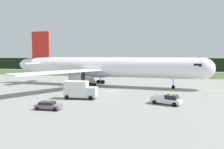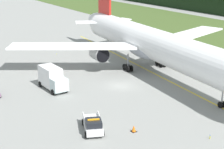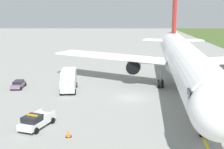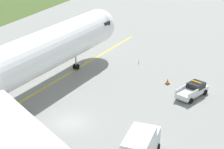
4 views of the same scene
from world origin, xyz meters
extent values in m
plane|color=gray|center=(0.00, 0.00, 0.00)|extent=(320.00, 320.00, 0.00)
cube|color=#415725|center=(0.00, 51.88, 0.02)|extent=(320.00, 33.76, 0.04)
cube|color=black|center=(0.00, 78.56, 3.78)|extent=(288.00, 4.46, 7.55)
cube|color=yellow|center=(-3.10, 9.09, 0.00)|extent=(78.00, 7.55, 0.01)
cylinder|color=white|center=(-3.10, 9.09, 5.50)|extent=(49.26, 10.13, 5.63)
ellipsoid|color=white|center=(22.39, 6.72, 5.50)|extent=(6.68, 6.17, 5.63)
ellipsoid|color=white|center=(-29.14, 11.51, 5.92)|extent=(9.35, 5.03, 4.22)
ellipsoid|color=#A2A8B5|center=(-5.53, 9.32, 3.95)|extent=(12.02, 6.95, 3.09)
cube|color=black|center=(21.07, 6.84, 6.49)|extent=(2.29, 5.49, 0.70)
cube|color=white|center=(-9.73, 22.76, 4.80)|extent=(12.76, 24.15, 0.35)
cylinder|color=#A6A6A6|center=(-7.68, 18.24, 3.46)|extent=(3.75, 3.10, 2.79)
cylinder|color=black|center=(-5.88, 18.08, 3.46)|extent=(0.36, 2.56, 2.56)
cube|color=white|center=(-12.13, -3.12, 4.80)|extent=(16.36, 23.20, 0.35)
cylinder|color=#A6A6A6|center=(-9.29, 0.94, 3.46)|extent=(3.75, 3.10, 2.79)
cylinder|color=black|center=(-7.49, 0.77, 3.46)|extent=(0.36, 2.56, 2.56)
cube|color=red|center=(-25.58, 11.18, 11.57)|extent=(6.31, 1.02, 9.89)
cube|color=white|center=(-25.76, 14.72, 6.49)|extent=(4.56, 7.15, 0.28)
cube|color=white|center=(-26.41, 7.73, 6.49)|extent=(5.55, 7.34, 0.28)
cylinder|color=gray|center=(15.42, 7.37, 1.79)|extent=(0.20, 0.20, 2.69)
cylinder|color=black|center=(15.45, 7.63, 0.45)|extent=(0.92, 0.30, 0.90)
cylinder|color=black|center=(15.40, 7.11, 0.45)|extent=(0.92, 0.30, 0.90)
cylinder|color=gray|center=(-6.19, 13.05, 1.94)|extent=(0.28, 0.28, 2.69)
cylinder|color=black|center=(-5.53, 12.64, 0.60)|extent=(1.22, 0.41, 1.20)
cylinder|color=black|center=(-5.46, 13.33, 0.60)|extent=(1.22, 0.41, 1.20)
cylinder|color=black|center=(-6.92, 12.77, 0.60)|extent=(1.22, 0.41, 1.20)
cylinder|color=black|center=(-6.86, 13.46, 0.60)|extent=(1.22, 0.41, 1.20)
cylinder|color=gray|center=(-6.87, 5.77, 1.94)|extent=(0.28, 0.28, 2.69)
cylinder|color=black|center=(-6.14, 6.05, 0.60)|extent=(1.22, 0.41, 1.20)
cylinder|color=black|center=(-6.20, 5.35, 0.60)|extent=(1.22, 0.41, 1.20)
cylinder|color=black|center=(-7.53, 6.18, 0.60)|extent=(1.22, 0.41, 1.20)
cylinder|color=black|center=(-7.60, 5.48, 0.60)|extent=(1.22, 0.41, 1.20)
cube|color=silver|center=(12.81, -11.91, 0.73)|extent=(5.63, 3.75, 0.70)
cube|color=black|center=(13.69, -12.24, 1.43)|extent=(2.62, 2.49, 0.70)
cube|color=silver|center=(11.97, -10.56, 1.31)|extent=(2.40, 0.98, 0.45)
cube|color=silver|center=(11.29, -12.37, 1.31)|extent=(2.40, 0.98, 0.45)
cube|color=orange|center=(13.69, -12.24, 1.86)|extent=(0.69, 1.41, 0.16)
cylinder|color=black|center=(14.84, -11.56, 0.38)|extent=(0.80, 0.49, 0.76)
cylinder|color=black|center=(14.12, -13.51, 0.38)|extent=(0.80, 0.49, 0.76)
cylinder|color=black|center=(11.50, -10.31, 0.38)|extent=(0.80, 0.49, 0.76)
cylinder|color=black|center=(10.77, -12.25, 0.38)|extent=(0.80, 0.49, 0.76)
cube|color=silver|center=(-1.61, -10.31, 1.45)|extent=(2.05, 2.52, 2.00)
cube|color=white|center=(-4.85, -10.52, 2.03)|extent=(4.73, 2.69, 3.17)
cylinder|color=#99999E|center=(-3.94, -10.46, 0.36)|extent=(0.78, 0.15, 1.04)
cylinder|color=#99999E|center=(-5.77, -10.58, 0.36)|extent=(0.78, 0.15, 1.04)
cylinder|color=black|center=(-1.69, -9.11, 0.45)|extent=(0.91, 0.32, 0.90)
cylinder|color=black|center=(-1.54, -11.51, 0.45)|extent=(0.91, 0.32, 0.90)
cylinder|color=black|center=(-6.53, -9.42, 0.45)|extent=(0.91, 0.32, 0.90)
cylinder|color=black|center=(-6.38, -11.82, 0.45)|extent=(0.91, 0.32, 0.90)
cube|color=slate|center=(-5.94, -19.78, 0.57)|extent=(4.25, 1.77, 0.55)
cube|color=black|center=(-6.15, -19.78, 1.08)|extent=(2.39, 1.54, 0.45)
cylinder|color=black|center=(-4.47, -18.88, 0.30)|extent=(0.60, 0.19, 0.60)
cylinder|color=black|center=(-4.45, -20.65, 0.30)|extent=(0.60, 0.19, 0.60)
cylinder|color=black|center=(-7.43, -18.91, 0.30)|extent=(0.60, 0.19, 0.60)
cylinder|color=black|center=(-7.42, -20.68, 0.30)|extent=(0.60, 0.19, 0.60)
cube|color=black|center=(15.64, -7.74, 0.01)|extent=(0.66, 0.66, 0.03)
cone|color=orange|center=(15.64, -7.74, 0.43)|extent=(0.51, 0.51, 0.80)
cylinder|color=yellow|center=(21.76, -1.06, 0.19)|extent=(0.10, 0.10, 0.39)
sphere|color=blue|center=(21.76, -1.06, 0.44)|extent=(0.12, 0.12, 0.12)
cylinder|color=yellow|center=(-25.93, -1.06, 0.14)|extent=(0.10, 0.10, 0.27)
sphere|color=blue|center=(-25.93, -1.06, 0.32)|extent=(0.12, 0.12, 0.12)
camera|label=1|loc=(11.14, -50.25, 8.61)|focal=33.66mm
camera|label=2|loc=(49.90, -30.76, 19.95)|focal=59.29mm
camera|label=3|loc=(48.99, -2.61, 14.38)|focal=51.02mm
camera|label=4|loc=(-33.98, -20.27, 22.71)|focal=60.42mm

